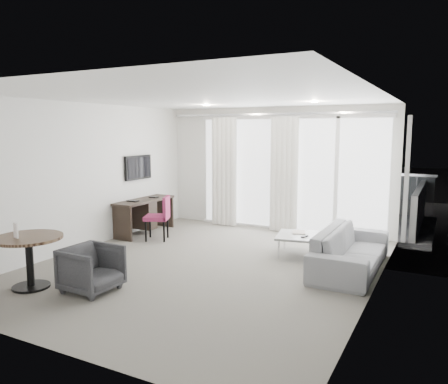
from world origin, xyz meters
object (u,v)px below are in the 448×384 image
at_px(sofa, 351,250).
at_px(coffee_table, 301,245).
at_px(desk_chair, 157,218).
at_px(round_table, 30,262).
at_px(desk, 145,216).
at_px(tub_armchair, 92,269).
at_px(rattan_chair_a, 317,198).
at_px(rattan_chair_b, 361,204).

bearing_deg(sofa, coffee_table, 66.10).
height_order(desk_chair, round_table, desk_chair).
height_order(round_table, sofa, round_table).
bearing_deg(desk, tub_armchair, -64.25).
distance_m(tub_armchair, sofa, 3.79).
height_order(tub_armchair, sofa, sofa).
bearing_deg(desk_chair, round_table, -112.46).
distance_m(desk, rattan_chair_a, 4.34).
relative_size(coffee_table, rattan_chair_b, 0.92).
relative_size(desk_chair, rattan_chair_b, 1.01).
distance_m(desk, tub_armchair, 3.33).
xyz_separation_m(desk, tub_armchair, (1.45, -3.00, -0.05)).
bearing_deg(coffee_table, desk_chair, -174.59).
xyz_separation_m(coffee_table, rattan_chair_b, (0.40, 3.33, 0.25)).
bearing_deg(desk, desk_chair, -31.79).
height_order(round_table, coffee_table, round_table).
xyz_separation_m(desk_chair, tub_armchair, (0.89, -2.65, -0.12)).
relative_size(desk, coffee_table, 1.92).
distance_m(desk_chair, round_table, 2.94).
xyz_separation_m(desk, round_table, (0.61, -3.28, 0.00)).
height_order(desk, tub_armchair, desk).
bearing_deg(tub_armchair, round_table, 109.73).
xyz_separation_m(round_table, tub_armchair, (0.84, 0.28, -0.05)).
distance_m(coffee_table, sofa, 1.01).
distance_m(tub_armchair, coffee_table, 3.50).
bearing_deg(rattan_chair_a, coffee_table, -68.18).
height_order(tub_armchair, coffee_table, tub_armchair).
xyz_separation_m(desk_chair, coffee_table, (2.81, 0.27, -0.25)).
xyz_separation_m(desk, sofa, (4.28, -0.49, -0.04)).
height_order(tub_armchair, rattan_chair_a, rattan_chair_a).
distance_m(coffee_table, rattan_chair_b, 3.37).
height_order(desk_chair, tub_armchair, desk_chair).
relative_size(desk, desk_chair, 1.75).
bearing_deg(round_table, rattan_chair_b, 64.26).
xyz_separation_m(desk_chair, round_table, (0.05, -2.93, -0.07)).
relative_size(tub_armchair, sofa, 0.31).
relative_size(rattan_chair_a, rattan_chair_b, 1.05).
bearing_deg(rattan_chair_b, tub_armchair, -98.17).
xyz_separation_m(desk, rattan_chair_b, (3.76, 3.25, 0.08)).
bearing_deg(rattan_chair_a, rattan_chair_b, 1.08).
xyz_separation_m(tub_armchair, rattan_chair_a, (1.21, 6.44, 0.14)).
relative_size(sofa, rattan_chair_b, 2.50).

